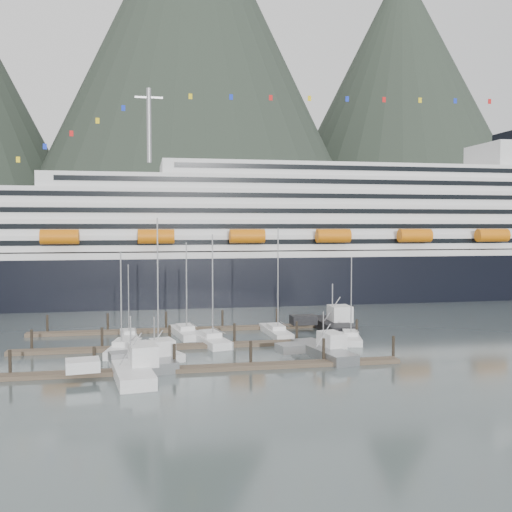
% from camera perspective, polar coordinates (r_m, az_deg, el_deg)
% --- Properties ---
extents(ground, '(1600.00, 1600.00, 0.00)m').
position_cam_1_polar(ground, '(80.62, -2.34, -9.02)').
color(ground, '#4E5C5D').
rests_on(ground, ground).
extents(mountains, '(870.00, 440.00, 420.00)m').
position_cam_1_polar(mountains, '(685.49, -5.23, 15.34)').
color(mountains, black).
rests_on(mountains, ground).
extents(cruise_ship, '(210.00, 30.40, 50.30)m').
position_cam_1_polar(cruise_ship, '(139.34, 6.65, 1.03)').
color(cruise_ship, black).
rests_on(cruise_ship, ground).
extents(dock_near, '(48.18, 2.28, 3.20)m').
position_cam_1_polar(dock_near, '(70.35, -5.19, -10.56)').
color(dock_near, '#41382A').
rests_on(dock_near, ground).
extents(dock_mid, '(48.18, 2.28, 3.20)m').
position_cam_1_polar(dock_mid, '(82.99, -6.05, -8.47)').
color(dock_mid, '#41382A').
rests_on(dock_mid, ground).
extents(dock_far, '(48.18, 2.28, 3.20)m').
position_cam_1_polar(dock_far, '(95.73, -6.68, -6.93)').
color(dock_far, '#41382A').
rests_on(dock_far, ground).
extents(sailboat_a, '(4.76, 10.34, 13.87)m').
position_cam_1_polar(sailboat_a, '(81.34, -12.51, -8.67)').
color(sailboat_a, silver).
rests_on(sailboat_a, ground).
extents(sailboat_b, '(7.37, 11.38, 18.19)m').
position_cam_1_polar(sailboat_b, '(78.76, -9.64, -9.00)').
color(sailboat_b, silver).
rests_on(sailboat_b, ground).
extents(sailboat_c, '(5.17, 11.15, 16.01)m').
position_cam_1_polar(sailboat_c, '(85.51, -4.37, -8.02)').
color(sailboat_c, silver).
rests_on(sailboat_c, ground).
extents(sailboat_d, '(3.14, 11.31, 16.73)m').
position_cam_1_polar(sailboat_d, '(91.86, 1.91, -7.25)').
color(sailboat_d, silver).
rests_on(sailboat_d, ground).
extents(sailboat_e, '(2.84, 8.69, 11.34)m').
position_cam_1_polar(sailboat_e, '(90.92, -12.03, -7.46)').
color(sailboat_e, silver).
rests_on(sailboat_e, ground).
extents(sailboat_f, '(4.44, 10.20, 14.66)m').
position_cam_1_polar(sailboat_f, '(91.57, -6.76, -7.30)').
color(sailboat_f, silver).
rests_on(sailboat_f, ground).
extents(sailboat_h, '(4.60, 9.20, 12.63)m').
position_cam_1_polar(sailboat_h, '(88.10, 8.97, -7.75)').
color(sailboat_h, silver).
rests_on(sailboat_h, ground).
extents(trawler_a, '(10.08, 13.87, 7.43)m').
position_cam_1_polar(trawler_a, '(68.58, -11.95, -10.43)').
color(trawler_a, silver).
rests_on(trawler_a, ground).
extents(trawler_b, '(8.11, 10.36, 6.39)m').
position_cam_1_polar(trawler_b, '(73.31, -9.74, -9.61)').
color(trawler_b, gray).
rests_on(trawler_b, ground).
extents(trawler_c, '(9.15, 12.76, 6.28)m').
position_cam_1_polar(trawler_c, '(77.63, 6.32, -8.88)').
color(trawler_c, gray).
rests_on(trawler_c, ground).
extents(trawler_e, '(9.63, 12.64, 8.23)m').
position_cam_1_polar(trawler_e, '(96.42, 7.19, -6.44)').
color(trawler_e, black).
rests_on(trawler_e, ground).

